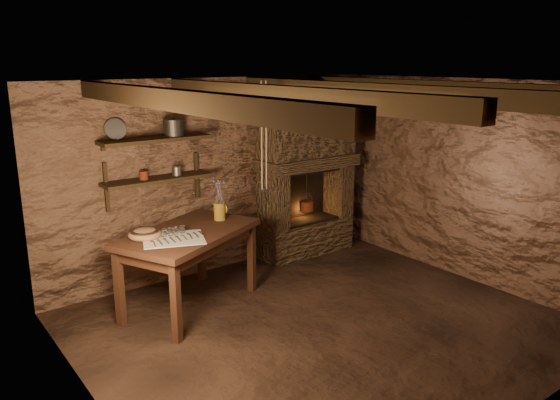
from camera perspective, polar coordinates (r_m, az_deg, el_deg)
floor at (r=5.67m, az=4.31°, el=-12.92°), size 4.50×4.50×0.00m
back_wall at (r=6.81m, az=-6.61°, el=2.47°), size 4.50×0.04×2.40m
front_wall at (r=4.03m, az=23.80°, el=-7.18°), size 4.50×0.04×2.40m
left_wall at (r=4.17m, az=-19.56°, el=-6.07°), size 0.04×4.00×2.40m
right_wall at (r=6.88m, az=18.79°, el=1.92°), size 0.04×4.00×2.40m
ceiling at (r=5.04m, az=4.83°, el=12.11°), size 4.50×4.00×0.04m
beam_far_left at (r=4.20m, az=-10.95°, el=10.22°), size 0.14×3.95×0.16m
beam_mid_left at (r=4.73m, az=0.18°, el=10.92°), size 0.14×3.95×0.16m
beam_mid_right at (r=5.39m, az=8.87°, el=11.18°), size 0.14×3.95×0.16m
beam_far_right at (r=6.14m, az=15.56°, el=11.21°), size 0.14×3.95×0.16m
shelf_lower at (r=6.27m, az=-12.60°, el=2.12°), size 1.25×0.30×0.04m
shelf_upper at (r=6.20m, az=-12.83°, el=6.19°), size 1.25×0.30×0.04m
hearth at (r=7.32m, az=2.79°, el=3.60°), size 1.43×0.51×2.30m
work_table at (r=5.94m, az=-9.40°, el=-6.86°), size 1.73×1.42×0.86m
linen_cloth at (r=5.56m, az=-11.05°, el=-4.01°), size 0.73×0.66×0.01m
pewter_cutlery_row at (r=5.54m, az=-10.97°, el=-3.97°), size 0.53×0.36×0.01m
drinking_glasses at (r=5.65m, az=-11.41°, el=-3.27°), size 0.19×0.06×0.08m
stoneware_jug at (r=6.10m, az=-6.34°, el=-0.31°), size 0.15×0.15×0.45m
wooden_bowl at (r=5.65m, az=-13.95°, el=-3.50°), size 0.42×0.42×0.12m
iron_stockpot at (r=6.27m, az=-11.07°, el=7.33°), size 0.27×0.27×0.17m
tin_pan at (r=6.12m, az=-16.85°, el=7.10°), size 0.24×0.13×0.23m
small_kettle at (r=6.35m, az=-10.75°, el=3.00°), size 0.14×0.11×0.15m
rusty_tin at (r=6.19m, az=-14.05°, el=2.52°), size 0.11×0.11×0.10m
red_pot at (r=7.38m, az=2.78°, el=-0.54°), size 0.25×0.25×0.54m
hanging_ropes at (r=5.95m, az=-1.69°, el=6.69°), size 0.08×0.08×1.20m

